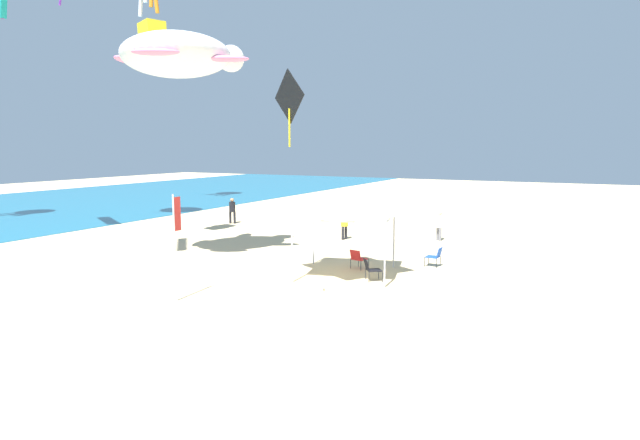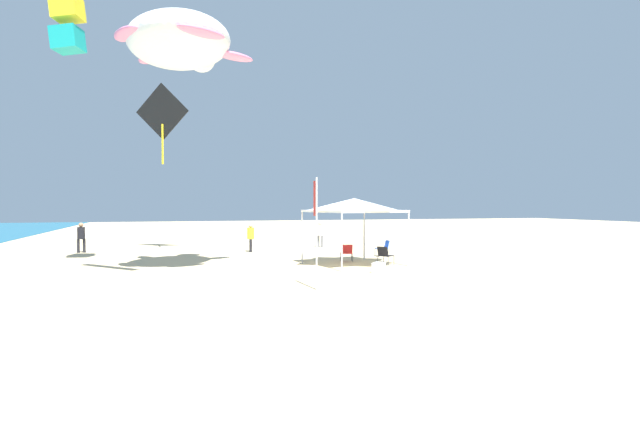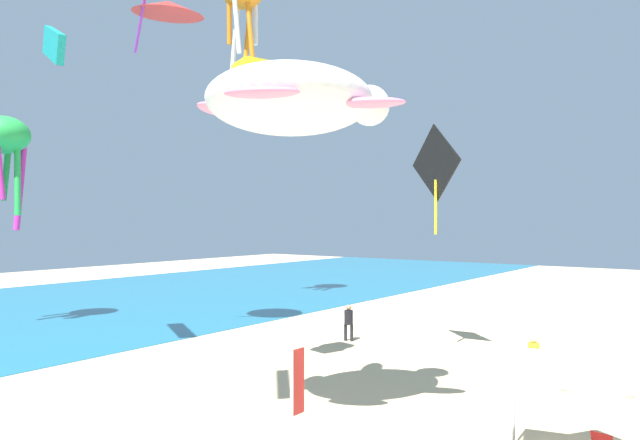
{
  "view_description": "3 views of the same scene",
  "coord_description": "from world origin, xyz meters",
  "views": [
    {
      "loc": [
        -19.44,
        -9.24,
        5.05
      ],
      "look_at": [
        -0.66,
        0.41,
        2.14
      ],
      "focal_mm": 30.61,
      "sensor_mm": 36.0,
      "label": 1
    },
    {
      "loc": [
        -21.42,
        7.29,
        2.67
      ],
      "look_at": [
        0.98,
        0.61,
        1.94
      ],
      "focal_mm": 28.77,
      "sensor_mm": 36.0,
      "label": 2
    },
    {
      "loc": [
        -13.99,
        -3.42,
        5.57
      ],
      "look_at": [
        0.06,
        6.84,
        5.55
      ],
      "focal_mm": 33.98,
      "sensor_mm": 36.0,
      "label": 3
    }
  ],
  "objects": [
    {
      "name": "canopy_tent",
      "position": [
        -0.35,
        -0.56,
        2.61
      ],
      "size": [
        4.08,
        4.19,
        2.92
      ],
      "rotation": [
        0.0,
        0.0,
        0.24
      ],
      "color": "#B7B7BC",
      "rests_on": "ground"
    },
    {
      "name": "banner_flag",
      "position": [
        -6.13,
        2.85,
        2.11
      ],
      "size": [
        0.36,
        0.06,
        3.5
      ],
      "color": "silver",
      "rests_on": "ground"
    },
    {
      "name": "person_beachcomber",
      "position": [
        6.96,
        2.85,
        0.93
      ],
      "size": [
        0.42,
        0.38,
        1.59
      ],
      "rotation": [
        0.0,
        0.0,
        6.09
      ],
      "color": "black",
      "rests_on": "ground"
    },
    {
      "name": "person_by_tent",
      "position": [
        9.11,
        11.83,
        0.97
      ],
      "size": [
        0.39,
        0.43,
        1.65
      ],
      "rotation": [
        0.0,
        0.0,
        1.83
      ],
      "color": "black",
      "rests_on": "ground"
    },
    {
      "name": "kite_parafoil_teal",
      "position": [
        -0.77,
        19.42,
        12.52
      ],
      "size": [
        1.73,
        3.86,
        2.41
      ],
      "rotation": [
        0.0,
        0.0,
        4.33
      ],
      "color": "teal"
    },
    {
      "name": "kite_box_yellow",
      "position": [
        1.86,
        11.15,
        10.04
      ],
      "size": [
        1.31,
        1.37,
        2.28
      ],
      "rotation": [
        0.0,
        0.0,
        2.85
      ],
      "color": "yellow"
    },
    {
      "name": "kite_turtle_white",
      "position": [
        -1.2,
        6.74,
        8.76
      ],
      "size": [
        5.97,
        5.73,
        2.19
      ],
      "rotation": [
        0.0,
        0.0,
        5.92
      ],
      "color": "white"
    },
    {
      "name": "kite_diamond_black",
      "position": [
        9.15,
        7.52,
        7.75
      ],
      "size": [
        1.52,
        2.88,
        4.59
      ],
      "rotation": [
        0.0,
        0.0,
        4.3
      ],
      "color": "black"
    },
    {
      "name": "kite_delta_red",
      "position": [
        4.74,
        19.11,
        15.51
      ],
      "size": [
        4.17,
        4.2,
        2.71
      ],
      "rotation": [
        0.0,
        0.0,
        6.0
      ],
      "color": "red"
    },
    {
      "name": "kite_octopus_green",
      "position": [
        1.67,
        28.48,
        9.64
      ],
      "size": [
        2.69,
        2.69,
        5.97
      ],
      "rotation": [
        0.0,
        0.0,
        0.95
      ],
      "color": "green"
    }
  ]
}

